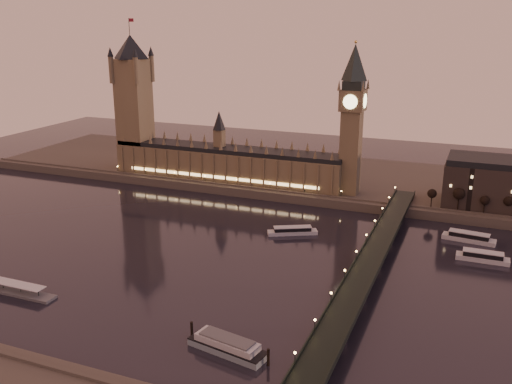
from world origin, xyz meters
The scene contains 15 objects.
ground centered at (0.00, 0.00, 0.00)m, with size 700.00×700.00×0.00m, color black.
far_embankment centered at (30.00, 165.00, 3.00)m, with size 560.00×130.00×6.00m, color #423D35.
palace_of_westminster centered at (-40.12, 120.99, 21.71)m, with size 180.00×26.62×52.00m.
victoria_tower centered at (-120.00, 121.00, 65.79)m, with size 31.68×31.68×118.00m.
big_ben centered at (53.99, 120.99, 63.95)m, with size 17.68×17.68×104.00m.
westminster_bridge centered at (91.61, 0.00, 5.52)m, with size 13.20×260.00×15.30m.
bare_tree_0 centered at (111.19, 109.00, 15.66)m, with size 6.36×6.36×12.93m.
bare_tree_1 centered at (126.30, 109.00, 15.66)m, with size 6.36×6.36×12.93m.
bare_tree_2 centered at (141.40, 109.00, 15.66)m, with size 6.36×6.36×12.93m.
bare_tree_3 centered at (156.51, 109.00, 15.66)m, with size 6.36×6.36×12.93m.
cruise_boat_a centered at (38.21, 44.57, 2.09)m, with size 29.20×19.39×4.74m.
cruise_boat_b centered at (136.40, 72.13, 2.39)m, with size 30.03×10.45×5.43m.
cruise_boat_c centered at (144.46, 45.04, 2.38)m, with size 26.99×7.38×5.39m.
moored_barge centered at (55.06, -84.69, 2.89)m, with size 36.69×14.92×6.84m.
pontoon_pier centered at (-59.17, -77.04, 1.29)m, with size 44.83×7.47×11.95m.
Camera 1 is at (137.58, -259.02, 123.13)m, focal length 40.00 mm.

